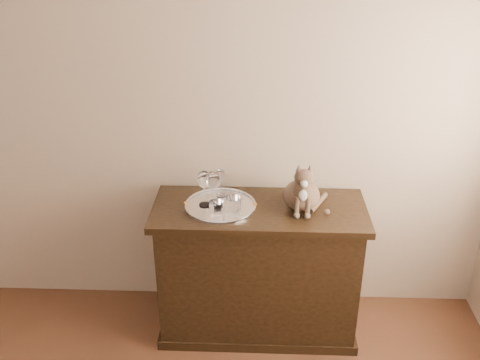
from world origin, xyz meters
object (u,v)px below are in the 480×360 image
object	(u,v)px
wine_glass_b	(221,183)
wine_glass_d	(213,189)
tray	(221,206)
wine_glass_c	(204,188)
tumbler_b	(217,209)
cat	(302,182)
tumbler_a	(233,206)
sideboard	(258,270)

from	to	relation	value
wine_glass_b	wine_glass_d	xyz separation A→B (m)	(-0.03, -0.12, 0.02)
tray	wine_glass_c	bearing A→B (deg)	177.53
tumbler_b	cat	size ratio (longest dim) A/B	0.28
wine_glass_d	cat	xyz separation A→B (m)	(0.49, 0.02, 0.04)
tumbler_a	wine_glass_b	bearing A→B (deg)	111.90
wine_glass_b	wine_glass_c	world-z (taller)	wine_glass_c
sideboard	tumbler_b	xyz separation A→B (m)	(-0.23, -0.12, 0.48)
wine_glass_c	tumbler_b	size ratio (longest dim) A/B	2.40
tumbler_a	cat	size ratio (longest dim) A/B	0.31
sideboard	wine_glass_c	bearing A→B (deg)	179.56
wine_glass_b	sideboard	bearing A→B (deg)	-27.50
wine_glass_b	tumbler_b	world-z (taller)	wine_glass_b
wine_glass_c	tumbler_a	size ratio (longest dim) A/B	2.17
tray	sideboard	bearing A→B (deg)	0.38
tray	wine_glass_d	world-z (taller)	wine_glass_d
tumbler_a	tray	bearing A→B (deg)	131.69
wine_glass_d	sideboard	bearing A→B (deg)	1.53
wine_glass_b	wine_glass_c	size ratio (longest dim) A/B	0.80
wine_glass_c	wine_glass_b	bearing A→B (deg)	54.27
tumbler_a	cat	world-z (taller)	cat
wine_glass_c	cat	world-z (taller)	cat
tray	tumbler_a	xyz separation A→B (m)	(0.08, -0.08, 0.05)
wine_glass_c	wine_glass_d	xyz separation A→B (m)	(0.05, -0.01, 0.00)
tumbler_a	tumbler_b	bearing A→B (deg)	-160.15
sideboard	tumbler_a	xyz separation A→B (m)	(-0.14, -0.09, 0.48)
sideboard	cat	bearing A→B (deg)	3.16
tray	wine_glass_b	xyz separation A→B (m)	(-0.01, 0.12, 0.09)
sideboard	wine_glass_b	size ratio (longest dim) A/B	7.12
wine_glass_b	cat	bearing A→B (deg)	-12.83
wine_glass_b	wine_glass_d	bearing A→B (deg)	-105.76
wine_glass_c	wine_glass_d	distance (m)	0.05
tumbler_b	wine_glass_b	bearing A→B (deg)	88.40
tray	wine_glass_c	size ratio (longest dim) A/B	1.90
sideboard	wine_glass_b	distance (m)	0.58
sideboard	wine_glass_d	bearing A→B (deg)	-178.47
tray	wine_glass_c	xyz separation A→B (m)	(-0.09, 0.00, 0.11)
sideboard	wine_glass_c	xyz separation A→B (m)	(-0.31, 0.00, 0.54)
tray	tumbler_a	distance (m)	0.12
wine_glass_d	tumbler_a	xyz separation A→B (m)	(0.12, -0.08, -0.06)
wine_glass_d	cat	world-z (taller)	cat
sideboard	tumbler_b	world-z (taller)	tumbler_b
sideboard	tumbler_b	distance (m)	0.54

